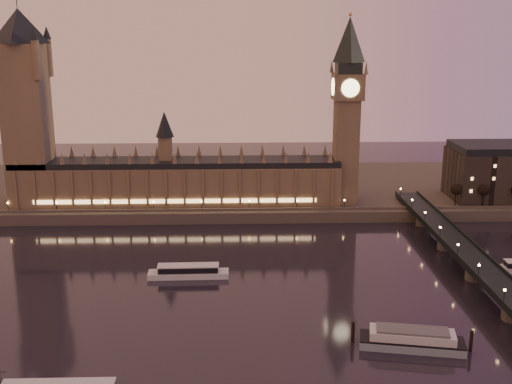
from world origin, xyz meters
TOP-DOWN VIEW (x-y plane):
  - ground at (0.00, 0.00)m, footprint 700.00×700.00m
  - far_embankment at (30.00, 165.00)m, footprint 560.00×130.00m
  - palace_of_westminster at (-40.12, 120.99)m, footprint 180.00×26.62m
  - victoria_tower at (-120.00, 121.00)m, footprint 31.68×31.68m
  - big_ben at (53.99, 120.99)m, footprint 17.68×17.68m
  - westminster_bridge at (91.61, 0.00)m, footprint 13.20×260.00m
  - bare_tree_0 at (113.88, 109.00)m, footprint 5.49×5.49m
  - bare_tree_1 at (129.51, 109.00)m, footprint 5.49×5.49m
  - bare_tree_2 at (145.14, 109.00)m, footprint 5.49×5.49m
  - cruise_boat_a at (-27.56, 25.78)m, footprint 33.95×7.95m
  - moored_barge at (50.18, -38.52)m, footprint 38.46×15.93m

SIDE VIEW (x-z plane):
  - ground at x=0.00m, z-range 0.00..0.00m
  - cruise_boat_a at x=-27.56m, z-range -0.32..5.09m
  - far_embankment at x=30.00m, z-range 0.00..6.00m
  - moored_barge at x=50.18m, z-range -0.56..6.62m
  - westminster_bridge at x=91.61m, z-range -2.13..13.17m
  - bare_tree_0 at x=113.88m, z-range 8.74..19.91m
  - bare_tree_1 at x=129.51m, z-range 8.74..19.91m
  - bare_tree_2 at x=145.14m, z-range 8.74..19.91m
  - palace_of_westminster at x=-40.12m, z-range -4.29..47.71m
  - big_ben at x=53.99m, z-range 11.95..115.95m
  - victoria_tower at x=-120.00m, z-range 6.79..124.79m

